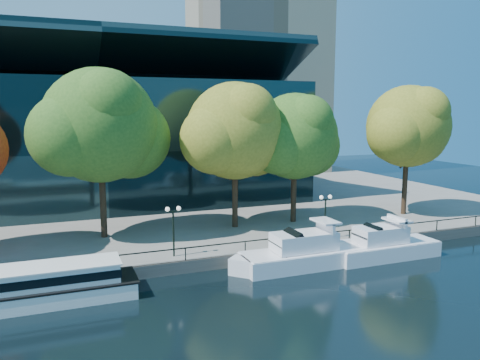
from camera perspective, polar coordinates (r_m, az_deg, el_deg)
name	(u,v)px	position (r m, az deg, el deg)	size (l,w,h in m)	color
ground	(197,287)	(34.41, -5.21, -12.83)	(160.00, 160.00, 0.00)	black
promenade	(126,195)	(68.84, -13.68, -1.80)	(90.00, 67.08, 1.00)	slate
railing	(185,248)	(36.75, -6.68, -8.26)	(88.20, 0.08, 0.99)	black
convention_building	(97,142)	(62.94, -16.99, 4.48)	(50.00, 24.57, 21.43)	black
office_tower	(256,2)	(95.63, 1.94, 20.86)	(22.50, 22.50, 65.90)	tan
tour_boat	(15,287)	(33.86, -25.69, -11.71)	(15.82, 3.53, 3.00)	white
cruiser_near	(305,253)	(38.38, 7.87, -8.79)	(12.69, 3.27, 3.68)	white
cruiser_far	(380,246)	(41.82, 16.75, -7.66)	(10.80, 2.99, 3.53)	white
tree_2	(102,128)	(43.41, -16.44, 6.12)	(12.71, 10.42, 15.26)	black
tree_3	(237,133)	(45.51, -0.37, 5.75)	(11.80, 9.67, 14.24)	black
tree_4	(296,138)	(48.14, 6.89, 5.08)	(10.96, 8.99, 13.26)	black
tree_5	(410,128)	(54.63, 19.96, 5.96)	(11.17, 9.16, 14.23)	black
lamp_1	(173,220)	(37.26, -8.14, -4.80)	(1.26, 0.36, 4.03)	black
lamp_2	(325,207)	(42.49, 10.38, -3.21)	(1.26, 0.36, 4.03)	black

